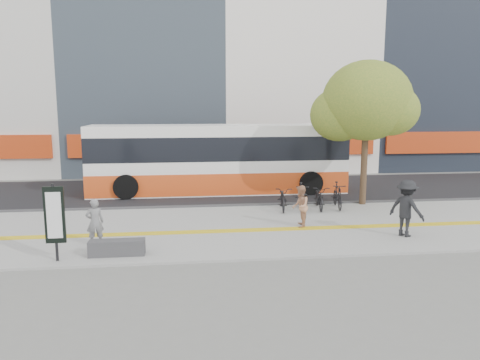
{
  "coord_description": "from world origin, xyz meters",
  "views": [
    {
      "loc": [
        -0.6,
        -14.36,
        4.38
      ],
      "look_at": [
        1.4,
        2.0,
        1.7
      ],
      "focal_mm": 34.27,
      "sensor_mm": 36.0,
      "label": 1
    }
  ],
  "objects": [
    {
      "name": "sidewalk",
      "position": [
        0.0,
        1.5,
        0.04
      ],
      "size": [
        40.0,
        7.0,
        0.08
      ],
      "primitive_type": "cube",
      "color": "slate",
      "rests_on": "ground"
    },
    {
      "name": "ground",
      "position": [
        0.0,
        0.0,
        0.0
      ],
      "size": [
        120.0,
        120.0,
        0.0
      ],
      "primitive_type": "plane",
      "color": "slate",
      "rests_on": "ground"
    },
    {
      "name": "bench",
      "position": [
        -2.6,
        -1.2,
        0.3
      ],
      "size": [
        1.6,
        0.45,
        0.45
      ],
      "primitive_type": "cube",
      "color": "#323234",
      "rests_on": "sidewalk"
    },
    {
      "name": "bus",
      "position": [
        1.09,
        8.5,
        1.65
      ],
      "size": [
        12.7,
        3.01,
        3.38
      ],
      "color": "white",
      "rests_on": "street"
    },
    {
      "name": "tactile_strip",
      "position": [
        0.0,
        1.0,
        0.09
      ],
      "size": [
        40.0,
        0.45,
        0.01
      ],
      "primitive_type": "cube",
      "color": "gold",
      "rests_on": "sidewalk"
    },
    {
      "name": "seated_woman",
      "position": [
        -3.4,
        -0.13,
        0.82
      ],
      "size": [
        0.61,
        0.48,
        1.47
      ],
      "primitive_type": "imported",
      "rotation": [
        0.0,
        0.0,
        3.4
      ],
      "color": "black",
      "rests_on": "sidewalk"
    },
    {
      "name": "pedestrian_tan",
      "position": [
        3.48,
        1.26,
        0.83
      ],
      "size": [
        0.73,
        0.85,
        1.5
      ],
      "primitive_type": "imported",
      "rotation": [
        0.0,
        0.0,
        -1.82
      ],
      "color": "tan",
      "rests_on": "sidewalk"
    },
    {
      "name": "pedestrian_dark",
      "position": [
        6.68,
        -0.33,
        1.03
      ],
      "size": [
        1.27,
        1.41,
        1.9
      ],
      "primitive_type": "imported",
      "rotation": [
        0.0,
        0.0,
        2.17
      ],
      "color": "black",
      "rests_on": "sidewalk"
    },
    {
      "name": "signboard",
      "position": [
        -4.2,
        -1.51,
        1.37
      ],
      "size": [
        0.55,
        0.1,
        2.2
      ],
      "color": "black",
      "rests_on": "sidewalk"
    },
    {
      "name": "street",
      "position": [
        0.0,
        9.0,
        0.03
      ],
      "size": [
        40.0,
        8.0,
        0.06
      ],
      "primitive_type": "cube",
      "color": "black",
      "rests_on": "ground"
    },
    {
      "name": "street_tree",
      "position": [
        7.18,
        4.82,
        4.51
      ],
      "size": [
        4.4,
        3.8,
        6.31
      ],
      "color": "#382419",
      "rests_on": "sidewalk"
    },
    {
      "name": "bicycle_row",
      "position": [
        4.6,
        4.0,
        0.6
      ],
      "size": [
        3.22,
        1.97,
        1.1
      ],
      "color": "black",
      "rests_on": "sidewalk"
    },
    {
      "name": "curb",
      "position": [
        0.0,
        5.0,
        0.07
      ],
      "size": [
        40.0,
        0.25,
        0.14
      ],
      "primitive_type": "cube",
      "color": "#323234",
      "rests_on": "ground"
    }
  ]
}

